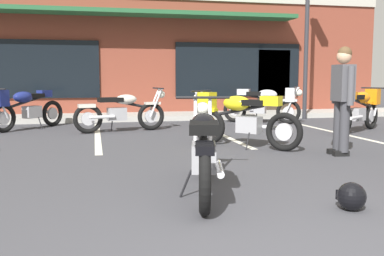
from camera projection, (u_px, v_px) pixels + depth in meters
name	position (u px, v px, depth m)	size (l,w,h in m)	color
ground_plane	(196.00, 166.00, 6.00)	(80.00, 80.00, 0.00)	#3D3D42
sidewalk_kerb	(141.00, 116.00, 12.93)	(22.00, 1.80, 0.14)	#A8A59E
brick_storefront_building	(130.00, 57.00, 16.32)	(16.16, 6.87, 3.88)	brown
painted_stall_lines	(159.00, 134.00, 9.45)	(7.81, 4.80, 0.01)	silver
motorcycle_foreground_classic	(204.00, 149.00, 4.56)	(0.82, 2.08, 0.98)	black
motorcycle_red_sportbike	(25.00, 107.00, 10.13)	(1.56, 1.74, 0.98)	black
motorcycle_blue_standard	(239.00, 117.00, 7.63)	(1.62, 1.68, 0.98)	black
motorcycle_green_cafe_racer	(121.00, 111.00, 9.77)	(2.08, 0.86, 0.98)	black
motorcycle_orange_scrambler	(361.00, 108.00, 9.82)	(1.83, 1.42, 0.98)	black
motorcycle_cream_vintage	(265.00, 103.00, 11.61)	(1.84, 1.40, 0.98)	black
person_in_shorts_foreground	(343.00, 94.00, 6.78)	(0.30, 0.61, 1.68)	black
helmet_on_pavement	(351.00, 196.00, 3.99)	(0.26, 0.26, 0.26)	black
parking_lot_lamp_post	(309.00, 3.00, 12.39)	(0.24, 0.76, 5.09)	#2D2D33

